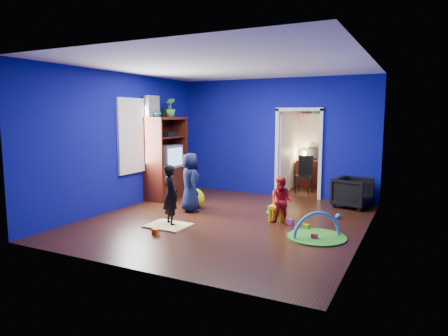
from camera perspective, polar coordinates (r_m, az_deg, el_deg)
The scene contains 34 objects.
floor at distance 7.72m, azimuth 0.34°, elevation -7.48°, with size 5.00×5.50×0.01m, color black.
ceiling at distance 7.51m, azimuth 0.36°, elevation 14.41°, with size 5.00×5.50×0.01m, color white.
wall_back at distance 10.02m, azimuth 7.33°, elevation 4.34°, with size 5.00×0.02×2.90m, color #0B0D7F.
wall_front at distance 5.17m, azimuth -13.25°, elevation 1.17°, with size 5.00×0.02×2.90m, color #0B0D7F.
wall_left at distance 8.87m, azimuth -14.33°, elevation 3.75°, with size 0.02×5.50×2.90m, color #0B0D7F.
wall_right at distance 6.76m, azimuth 19.74°, elevation 2.40°, with size 0.02×5.50×2.90m, color #0B0D7F.
alcove at distance 10.69m, azimuth 11.91°, elevation 3.37°, with size 1.00×1.75×2.50m, color silver, non-canonical shape.
armchair at distance 9.14m, azimuth 17.88°, elevation -3.36°, with size 0.70×0.72×0.66m, color black.
child_black at distance 7.34m, azimuth -7.61°, elevation -3.87°, with size 0.41×0.27×1.12m, color black.
child_navy at distance 8.35m, azimuth -4.83°, elevation -2.05°, with size 0.60×0.39×1.23m, color #10153B.
toddler_red at distance 7.42m, azimuth 8.21°, elevation -4.67°, with size 0.43×0.33×0.88m, color red.
vase at distance 9.39m, azimuth -9.49°, elevation 7.77°, with size 0.18×0.18×0.19m, color #0C6165.
potted_plant at distance 9.82m, azimuth -7.71°, elevation 8.56°, with size 0.25×0.25×0.45m, color #367F2E.
tv_armoire at distance 9.69m, azimuth -8.31°, elevation 1.42°, with size 0.58×1.14×1.96m, color #3B1709.
crt_tv at distance 9.66m, azimuth -8.12°, elevation 1.65°, with size 0.46×0.70×0.54m, color silver.
yellow_blanket at distance 7.39m, azimuth -7.98°, elevation -8.14°, with size 0.75×0.60×0.03m, color #F2E07A.
hopper_ball at distance 8.66m, azimuth -4.22°, elevation -4.37°, with size 0.43×0.43×0.43m, color yellow.
kid_chair at distance 7.70m, azimuth 7.59°, elevation -5.69°, with size 0.28×0.28×0.50m, color yellow.
play_mat at distance 6.84m, azimuth 13.11°, elevation -9.58°, with size 0.96×0.96×0.03m, color green.
toy_arch at distance 6.84m, azimuth 13.11°, elevation -9.52°, with size 0.85×0.85×0.05m, color #3F8CD8.
window_left at distance 9.12m, azimuth -12.84°, elevation 4.53°, with size 0.03×0.95×1.55m, color white.
curtain at distance 9.50m, azimuth -10.15°, elevation 2.90°, with size 0.14×0.42×2.40m, color slate.
doorway at distance 9.87m, azimuth 10.59°, elevation 1.89°, with size 1.16×0.10×2.10m, color white.
study_desk at distance 11.40m, azimuth 12.60°, elevation -0.82°, with size 0.88×0.44×0.75m, color #3D140A.
desk_monitor at distance 11.44m, azimuth 12.83°, elevation 2.10°, with size 0.40×0.05×0.32m, color black.
desk_lamp at distance 11.46m, azimuth 11.40°, elevation 2.05°, with size 0.14×0.14×0.14m, color #FFD88C.
folding_chair at distance 10.46m, azimuth 11.34°, elevation -1.06°, with size 0.40×0.40×0.92m, color black.
book_shelf at distance 11.38m, azimuth 12.98°, elevation 7.47°, with size 0.88×0.24×0.04m, color white.
toy_0 at distance 6.72m, azimuth 12.78°, elevation -9.54°, with size 0.10×0.08×0.10m, color red.
toy_1 at distance 8.13m, azimuth 15.98°, elevation -6.60°, with size 0.11×0.11×0.11m, color #268BDA.
toy_2 at distance 6.92m, azimuth -9.78°, elevation -8.96°, with size 0.10×0.08×0.10m, color orange.
toy_3 at distance 8.12m, azimuth 6.44°, elevation -6.37°, with size 0.11×0.11×0.11m, color green.
toy_4 at distance 7.52m, azimuth 9.46°, elevation -7.61°, with size 0.10×0.08×0.10m, color #DA51B9.
toy_5 at distance 7.24m, azimuth 11.62°, elevation -8.25°, with size 0.10×0.08×0.10m, color #C2D017.
Camera 1 is at (3.29, -6.69, 2.01)m, focal length 32.00 mm.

